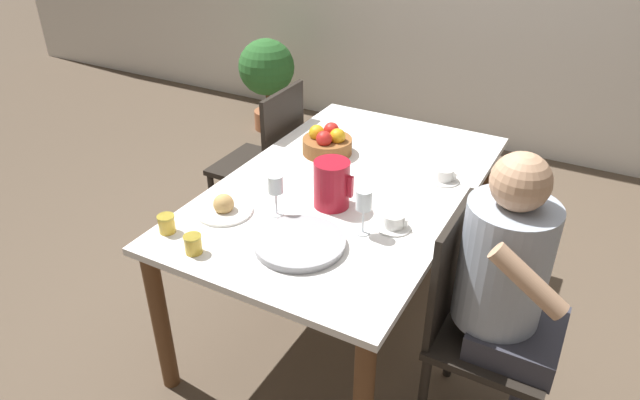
{
  "coord_description": "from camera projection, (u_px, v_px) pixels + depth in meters",
  "views": [
    {
      "loc": [
        0.95,
        -1.97,
        1.95
      ],
      "look_at": [
        0.0,
        -0.25,
        0.78
      ],
      "focal_mm": 32.0,
      "sensor_mm": 36.0,
      "label": 1
    }
  ],
  "objects": [
    {
      "name": "ground_plane",
      "position": [
        344.0,
        311.0,
        2.87
      ],
      "size": [
        20.0,
        20.0,
        0.0
      ],
      "primitive_type": "plane",
      "color": "brown"
    },
    {
      "name": "dining_table",
      "position": [
        347.0,
        203.0,
        2.55
      ],
      "size": [
        1.02,
        1.66,
        0.73
      ],
      "color": "white",
      "rests_on": "ground_plane"
    },
    {
      "name": "chair_person_side",
      "position": [
        476.0,
        323.0,
        2.08
      ],
      "size": [
        0.42,
        0.42,
        0.94
      ],
      "rotation": [
        0.0,
        0.0,
        -1.57
      ],
      "color": "black",
      "rests_on": "ground_plane"
    },
    {
      "name": "chair_opposite",
      "position": [
        266.0,
        161.0,
        3.2
      ],
      "size": [
        0.42,
        0.42,
        0.94
      ],
      "rotation": [
        0.0,
        0.0,
        1.57
      ],
      "color": "black",
      "rests_on": "ground_plane"
    },
    {
      "name": "person_seated",
      "position": [
        510.0,
        285.0,
        1.93
      ],
      "size": [
        0.39,
        0.41,
        1.2
      ],
      "rotation": [
        0.0,
        0.0,
        -1.57
      ],
      "color": "#33333D",
      "rests_on": "ground_plane"
    },
    {
      "name": "red_pitcher",
      "position": [
        332.0,
        184.0,
        2.3
      ],
      "size": [
        0.17,
        0.15,
        0.2
      ],
      "color": "#A31423",
      "rests_on": "dining_table"
    },
    {
      "name": "wine_glass_water",
      "position": [
        364.0,
        202.0,
        2.11
      ],
      "size": [
        0.06,
        0.06,
        0.19
      ],
      "color": "white",
      "rests_on": "dining_table"
    },
    {
      "name": "wine_glass_juice",
      "position": [
        275.0,
        187.0,
        2.22
      ],
      "size": [
        0.06,
        0.06,
        0.18
      ],
      "color": "white",
      "rests_on": "dining_table"
    },
    {
      "name": "teacup_near_person",
      "position": [
        393.0,
        222.0,
        2.2
      ],
      "size": [
        0.14,
        0.14,
        0.06
      ],
      "color": "white",
      "rests_on": "dining_table"
    },
    {
      "name": "teacup_across",
      "position": [
        444.0,
        175.0,
        2.52
      ],
      "size": [
        0.14,
        0.14,
        0.06
      ],
      "color": "white",
      "rests_on": "dining_table"
    },
    {
      "name": "serving_tray",
      "position": [
        299.0,
        243.0,
        2.09
      ],
      "size": [
        0.34,
        0.34,
        0.03
      ],
      "color": "#9E9EA3",
      "rests_on": "dining_table"
    },
    {
      "name": "bread_plate",
      "position": [
        224.0,
        208.0,
        2.29
      ],
      "size": [
        0.23,
        0.23,
        0.08
      ],
      "color": "white",
      "rests_on": "dining_table"
    },
    {
      "name": "jam_jar_amber",
      "position": [
        193.0,
        243.0,
        2.05
      ],
      "size": [
        0.07,
        0.07,
        0.07
      ],
      "color": "gold",
      "rests_on": "dining_table"
    },
    {
      "name": "jam_jar_red",
      "position": [
        167.0,
        223.0,
        2.16
      ],
      "size": [
        0.07,
        0.07,
        0.07
      ],
      "color": "gold",
      "rests_on": "dining_table"
    },
    {
      "name": "fruit_bowl",
      "position": [
        327.0,
        142.0,
        2.74
      ],
      "size": [
        0.24,
        0.24,
        0.14
      ],
      "color": "brown",
      "rests_on": "dining_table"
    },
    {
      "name": "potted_plant",
      "position": [
        267.0,
        72.0,
        4.59
      ],
      "size": [
        0.45,
        0.45,
        0.76
      ],
      "color": "#A8603D",
      "rests_on": "ground_plane"
    }
  ]
}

